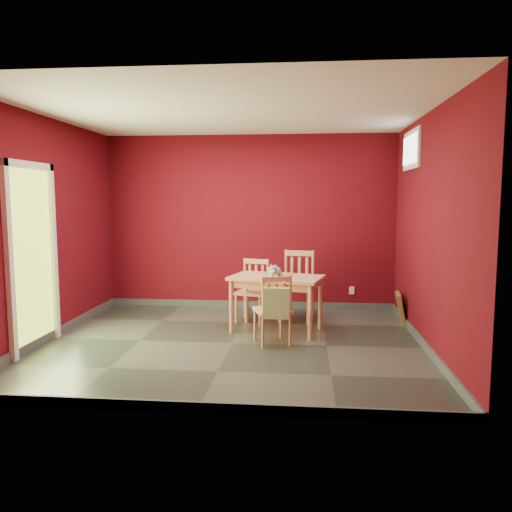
# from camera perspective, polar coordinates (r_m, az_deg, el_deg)

# --- Properties ---
(ground) EXTENTS (4.50, 4.50, 0.00)m
(ground) POSITION_cam_1_polar(r_m,az_deg,el_deg) (6.06, -2.80, -9.89)
(ground) COLOR #2D342D
(ground) RESTS_ON ground
(room_shell) EXTENTS (4.50, 4.50, 4.50)m
(room_shell) POSITION_cam_1_polar(r_m,az_deg,el_deg) (6.05, -2.80, -9.44)
(room_shell) COLOR #510811
(room_shell) RESTS_ON ground
(doorway) EXTENTS (0.06, 1.01, 2.13)m
(doorway) POSITION_cam_1_polar(r_m,az_deg,el_deg) (6.20, -24.26, 0.50)
(doorway) COLOR #B7D838
(doorway) RESTS_ON ground
(window) EXTENTS (0.05, 0.90, 0.50)m
(window) POSITION_cam_1_polar(r_m,az_deg,el_deg) (6.93, 17.31, 11.51)
(window) COLOR white
(window) RESTS_ON room_shell
(outlet_plate) EXTENTS (0.08, 0.02, 0.12)m
(outlet_plate) POSITION_cam_1_polar(r_m,az_deg,el_deg) (7.91, 10.88, -3.88)
(outlet_plate) COLOR silver
(outlet_plate) RESTS_ON room_shell
(dining_table) EXTENTS (1.29, 0.94, 0.72)m
(dining_table) POSITION_cam_1_polar(r_m,az_deg,el_deg) (6.47, 2.35, -3.10)
(dining_table) COLOR tan
(dining_table) RESTS_ON ground
(table_runner) EXTENTS (0.44, 0.69, 0.32)m
(table_runner) POSITION_cam_1_polar(r_m,az_deg,el_deg) (6.36, 2.30, -2.89)
(table_runner) COLOR #B37A2E
(table_runner) RESTS_ON dining_table
(chair_far_left) EXTENTS (0.49, 0.49, 0.87)m
(chair_far_left) POSITION_cam_1_polar(r_m,az_deg,el_deg) (7.03, -0.33, -3.87)
(chair_far_left) COLOR tan
(chair_far_left) RESTS_ON ground
(chair_far_right) EXTENTS (0.53, 0.53, 0.98)m
(chair_far_right) POSITION_cam_1_polar(r_m,az_deg,el_deg) (7.09, 4.74, -3.33)
(chair_far_right) COLOR tan
(chair_far_right) RESTS_ON ground
(chair_near) EXTENTS (0.50, 0.50, 0.83)m
(chair_near) POSITION_cam_1_polar(r_m,az_deg,el_deg) (5.91, 1.99, -6.05)
(chair_near) COLOR tan
(chair_near) RESTS_ON ground
(tote_bag) EXTENTS (0.30, 0.18, 0.42)m
(tote_bag) POSITION_cam_1_polar(r_m,az_deg,el_deg) (5.69, 2.34, -5.39)
(tote_bag) COLOR #93A86B
(tote_bag) RESTS_ON chair_near
(cat) EXTENTS (0.26, 0.41, 0.19)m
(cat) POSITION_cam_1_polar(r_m,az_deg,el_deg) (6.41, 2.08, -1.51)
(cat) COLOR slate
(cat) RESTS_ON table_runner
(picture_frame) EXTENTS (0.19, 0.44, 0.43)m
(picture_frame) POSITION_cam_1_polar(r_m,az_deg,el_deg) (7.20, 16.19, -5.76)
(picture_frame) COLOR brown
(picture_frame) RESTS_ON ground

